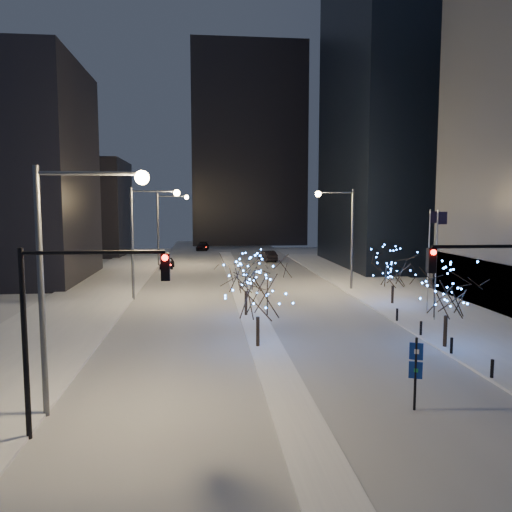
{
  "coord_description": "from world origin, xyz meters",
  "views": [
    {
      "loc": [
        -3.58,
        -18.12,
        8.48
      ],
      "look_at": [
        -0.09,
        15.64,
        5.0
      ],
      "focal_mm": 35.0,
      "sensor_mm": 36.0,
      "label": 1
    }
  ],
  "objects": [
    {
      "name": "ground",
      "position": [
        0.0,
        0.0,
        0.0
      ],
      "size": [
        160.0,
        160.0,
        0.0
      ],
      "primitive_type": "plane",
      "color": "silver",
      "rests_on": "ground"
    },
    {
      "name": "road",
      "position": [
        0.0,
        35.0,
        0.01
      ],
      "size": [
        20.0,
        130.0,
        0.02
      ],
      "primitive_type": "cube",
      "color": "#B7BDC7",
      "rests_on": "ground"
    },
    {
      "name": "median",
      "position": [
        0.0,
        30.0,
        0.07
      ],
      "size": [
        2.0,
        80.0,
        0.15
      ],
      "primitive_type": "cube",
      "color": "white",
      "rests_on": "ground"
    },
    {
      "name": "east_sidewalk",
      "position": [
        15.0,
        20.0,
        0.07
      ],
      "size": [
        10.0,
        90.0,
        0.15
      ],
      "primitive_type": "cube",
      "color": "white",
      "rests_on": "ground"
    },
    {
      "name": "west_sidewalk",
      "position": [
        -14.0,
        20.0,
        0.07
      ],
      "size": [
        8.0,
        90.0,
        0.15
      ],
      "primitive_type": "cube",
      "color": "white",
      "rests_on": "ground"
    },
    {
      "name": "filler_west_far",
      "position": [
        -26.0,
        70.0,
        8.0
      ],
      "size": [
        18.0,
        16.0,
        16.0
      ],
      "primitive_type": "cube",
      "color": "black",
      "rests_on": "ground"
    },
    {
      "name": "horizon_block",
      "position": [
        6.0,
        92.0,
        21.0
      ],
      "size": [
        24.0,
        14.0,
        42.0
      ],
      "primitive_type": "cube",
      "color": "black",
      "rests_on": "ground"
    },
    {
      "name": "street_lamp_w_near",
      "position": [
        -8.94,
        2.0,
        6.5
      ],
      "size": [
        4.4,
        0.56,
        10.0
      ],
      "color": "#595E66",
      "rests_on": "ground"
    },
    {
      "name": "street_lamp_w_mid",
      "position": [
        -8.94,
        27.0,
        6.5
      ],
      "size": [
        4.4,
        0.56,
        10.0
      ],
      "color": "#595E66",
      "rests_on": "ground"
    },
    {
      "name": "street_lamp_w_far",
      "position": [
        -8.94,
        52.0,
        6.5
      ],
      "size": [
        4.4,
        0.56,
        10.0
      ],
      "color": "#595E66",
      "rests_on": "ground"
    },
    {
      "name": "street_lamp_east",
      "position": [
        10.08,
        30.0,
        6.45
      ],
      "size": [
        3.9,
        0.56,
        10.0
      ],
      "color": "#595E66",
      "rests_on": "ground"
    },
    {
      "name": "traffic_signal_west",
      "position": [
        -8.44,
        -0.0,
        4.76
      ],
      "size": [
        5.26,
        0.43,
        7.0
      ],
      "color": "black",
      "rests_on": "ground"
    },
    {
      "name": "traffic_signal_east",
      "position": [
        8.94,
        1.0,
        4.76
      ],
      "size": [
        5.26,
        0.43,
        7.0
      ],
      "color": "black",
      "rests_on": "ground"
    },
    {
      "name": "flagpoles",
      "position": [
        13.37,
        17.25,
        4.8
      ],
      "size": [
        1.35,
        2.6,
        8.0
      ],
      "color": "silver",
      "rests_on": "east_sidewalk"
    },
    {
      "name": "bollards",
      "position": [
        10.2,
        10.0,
        0.6
      ],
      "size": [
        0.16,
        12.16,
        0.9
      ],
      "color": "black",
      "rests_on": "east_sidewalk"
    },
    {
      "name": "car_near",
      "position": [
        -8.62,
        49.23,
        0.74
      ],
      "size": [
        1.81,
        4.36,
        1.48
      ],
      "primitive_type": "imported",
      "rotation": [
        0.0,
        0.0,
        -0.01
      ],
      "color": "black",
      "rests_on": "ground"
    },
    {
      "name": "car_mid",
      "position": [
        5.9,
        56.19,
        0.81
      ],
      "size": [
        2.48,
        5.14,
        1.62
      ],
      "primitive_type": "imported",
      "rotation": [
        0.0,
        0.0,
        3.3
      ],
      "color": "black",
      "rests_on": "ground"
    },
    {
      "name": "car_far",
      "position": [
        -3.94,
        75.8,
        0.75
      ],
      "size": [
        2.61,
        5.33,
        1.49
      ],
      "primitive_type": "imported",
      "rotation": [
        0.0,
        0.0,
        -0.1
      ],
      "color": "black",
      "rests_on": "ground"
    },
    {
      "name": "holiday_tree_median_near",
      "position": [
        -0.5,
        10.6,
        3.57
      ],
      "size": [
        5.59,
        5.59,
        5.42
      ],
      "color": "black",
      "rests_on": "median"
    },
    {
      "name": "holiday_tree_median_far",
      "position": [
        -0.5,
        19.06,
        3.35
      ],
      "size": [
        4.22,
        4.22,
        4.84
      ],
      "color": "black",
      "rests_on": "median"
    },
    {
      "name": "holiday_tree_plaza_near",
      "position": [
        10.5,
        9.37,
        3.4
      ],
      "size": [
        4.03,
        4.03,
        4.95
      ],
      "color": "black",
      "rests_on": "east_sidewalk"
    },
    {
      "name": "holiday_tree_plaza_far",
      "position": [
        12.29,
        22.31,
        3.18
      ],
      "size": [
        4.97,
        4.97,
        4.87
      ],
      "color": "black",
      "rests_on": "east_sidewalk"
    },
    {
      "name": "wayfinding_sign",
      "position": [
        5.0,
        1.0,
        1.89
      ],
      "size": [
        0.53,
        0.29,
        3.09
      ],
      "rotation": [
        0.0,
        0.0,
        -0.43
      ],
      "color": "black",
      "rests_on": "ground"
    }
  ]
}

